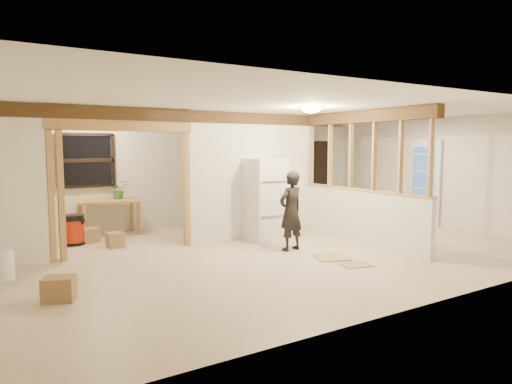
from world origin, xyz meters
TOP-DOWN VIEW (x-y plane):
  - floor at (0.00, 0.00)m, footprint 9.00×6.50m
  - ceiling at (0.00, 0.00)m, footprint 9.00×6.50m
  - wall_back at (0.00, 3.25)m, footprint 9.00×0.01m
  - wall_front at (0.00, -3.25)m, footprint 9.00×0.01m
  - wall_right at (4.50, 0.00)m, footprint 0.01×6.50m
  - partition_left_stub at (-4.05, 1.20)m, footprint 0.90×0.12m
  - partition_center at (0.20, 1.20)m, footprint 2.80×0.12m
  - doorway_frame at (-2.40, 1.20)m, footprint 2.46×0.14m
  - header_beam_back at (-1.00, 1.20)m, footprint 7.00×0.18m
  - header_beam_right at (1.60, -0.40)m, footprint 0.18×3.30m
  - pony_wall at (1.60, -0.40)m, footprint 0.12×3.20m
  - stud_partition at (1.60, -0.40)m, footprint 0.14×3.20m
  - window_back at (-2.60, 3.17)m, footprint 1.12×0.10m
  - french_door at (4.42, 0.40)m, footprint 0.12×0.86m
  - ceiling_dome_main at (0.30, -0.50)m, footprint 0.36×0.36m
  - ceiling_dome_util at (-2.50, 2.30)m, footprint 0.32×0.32m
  - hanging_bulb at (-2.00, 1.60)m, footprint 0.07×0.07m
  - refrigerator at (0.23, 0.82)m, footprint 0.66×0.64m
  - woman at (0.15, -0.14)m, footprint 0.56×0.42m
  - work_table at (-2.23, 2.91)m, footprint 1.27×0.82m
  - potted_plant at (-2.00, 3.01)m, footprint 0.44×0.42m
  - shop_vac at (-3.03, 2.36)m, footprint 0.52×0.52m
  - bookshelf at (3.19, 3.02)m, footprint 0.99×0.33m
  - bucket at (-4.31, 0.49)m, footprint 0.39×0.39m
  - box_util_a at (-2.74, 2.41)m, footprint 0.37×0.34m
  - box_util_b at (-2.42, 1.76)m, footprint 0.30×0.30m
  - box_front at (-3.77, -0.84)m, footprint 0.44×0.41m
  - floor_panel_near at (0.40, -0.96)m, footprint 0.70×0.70m
  - floor_panel_far at (0.40, -1.51)m, footprint 0.52×0.45m

SIDE VIEW (x-z plane):
  - floor at x=0.00m, z-range -0.01..0.00m
  - floor_panel_far at x=0.40m, z-range 0.00..0.01m
  - floor_panel_near at x=0.40m, z-range 0.00..0.02m
  - box_util_b at x=-2.42m, z-range 0.00..0.27m
  - box_util_a at x=-2.74m, z-range 0.00..0.28m
  - box_front at x=-3.77m, z-range 0.00..0.29m
  - bucket at x=-4.31m, z-range 0.00..0.42m
  - shop_vac at x=-3.03m, z-range 0.00..0.57m
  - work_table at x=-2.23m, z-range 0.00..0.74m
  - pony_wall at x=1.60m, z-range 0.00..1.00m
  - woman at x=0.15m, z-range 0.00..1.40m
  - refrigerator at x=0.23m, z-range 0.00..1.60m
  - potted_plant at x=-2.00m, z-range 0.74..1.13m
  - bookshelf at x=3.19m, z-range 0.00..1.98m
  - french_door at x=4.42m, z-range 0.00..2.00m
  - doorway_frame at x=-2.40m, z-range 0.00..2.20m
  - wall_back at x=0.00m, z-range 0.00..2.50m
  - wall_front at x=0.00m, z-range 0.00..2.50m
  - wall_right at x=4.50m, z-range 0.00..2.50m
  - partition_left_stub at x=-4.05m, z-range 0.00..2.50m
  - partition_center at x=0.20m, z-range 0.00..2.50m
  - window_back at x=-2.60m, z-range 1.00..2.10m
  - stud_partition at x=1.60m, z-range 1.00..2.32m
  - hanging_bulb at x=-2.00m, z-range 2.15..2.22m
  - header_beam_back at x=-1.00m, z-range 2.27..2.49m
  - header_beam_right at x=1.60m, z-range 2.27..2.49m
  - ceiling_dome_main at x=0.30m, z-range 2.40..2.56m
  - ceiling_dome_util at x=-2.50m, z-range 2.41..2.55m
  - ceiling at x=0.00m, z-range 2.50..2.50m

